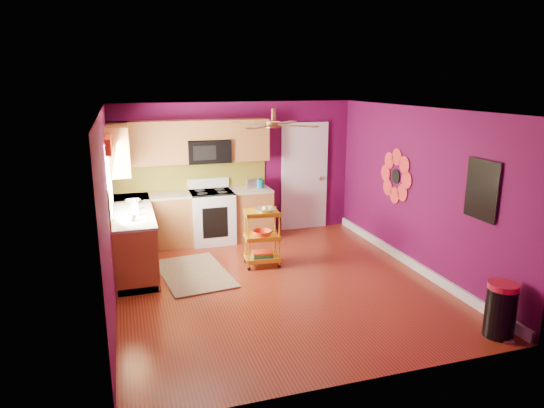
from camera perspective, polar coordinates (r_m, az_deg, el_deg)
name	(u,v)px	position (r m, az deg, el deg)	size (l,w,h in m)	color
ground	(277,283)	(7.16, 0.64, -9.32)	(5.00, 5.00, 0.00)	maroon
room_envelope	(280,173)	(6.68, 0.90, 3.64)	(4.54, 5.04, 2.52)	#590A40
lower_cabinets	(170,228)	(8.44, -11.97, -2.78)	(2.81, 2.31, 0.94)	brown
electric_range	(212,216)	(8.86, -7.09, -1.42)	(0.76, 0.66, 1.13)	white
upper_cabinetry	(169,145)	(8.51, -11.98, 6.78)	(2.80, 2.30, 1.26)	brown
left_window	(109,162)	(7.37, -18.66, 4.72)	(0.08, 1.35, 1.08)	white
panel_door	(304,178)	(9.52, 3.81, 3.11)	(0.95, 0.11, 2.15)	white
right_wall_art	(431,182)	(7.41, 18.15, 2.51)	(0.04, 2.74, 1.04)	black
ceiling_fan	(273,124)	(6.77, 0.17, 9.41)	(1.01, 1.01, 0.26)	#BF8C3F
shag_rug	(194,273)	(7.57, -9.14, -8.05)	(0.95, 1.54, 0.02)	#332111
rolling_cart	(263,235)	(7.65, -1.11, -3.71)	(0.58, 0.45, 0.98)	yellow
trash_can	(501,310)	(6.25, 25.30, -11.19)	(0.44, 0.44, 0.65)	black
teal_kettle	(259,183)	(8.97, -1.54, 2.43)	(0.18, 0.18, 0.21)	#14789A
toaster	(252,183)	(8.94, -2.32, 2.43)	(0.22, 0.15, 0.18)	beige
soap_bottle_a	(136,209)	(7.42, -15.70, -0.58)	(0.08, 0.09, 0.18)	#EA3F72
soap_bottle_b	(135,204)	(7.76, -15.77, 0.00)	(0.13, 0.13, 0.17)	white
counter_dish	(133,202)	(8.16, -16.06, 0.28)	(0.24, 0.24, 0.06)	white
counter_cup	(131,218)	(7.14, -16.21, -1.54)	(0.12, 0.12, 0.10)	white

